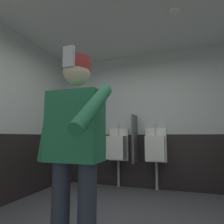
% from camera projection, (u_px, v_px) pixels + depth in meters
% --- Properties ---
extents(wall_back, '(4.37, 0.12, 2.70)m').
position_uv_depth(wall_back, '(147.00, 119.00, 3.91)').
color(wall_back, silver).
rests_on(wall_back, ground_plane).
extents(wainscot_band_back, '(3.77, 0.03, 1.03)m').
position_uv_depth(wainscot_band_back, '(148.00, 161.00, 3.73)').
color(wainscot_band_back, black).
rests_on(wainscot_band_back, ground_plane).
extents(downlight_far, '(0.14, 0.14, 0.03)m').
position_uv_depth(downlight_far, '(174.00, 12.00, 2.62)').
color(downlight_far, white).
extents(urinal_left, '(0.40, 0.34, 1.24)m').
position_uv_depth(urinal_left, '(117.00, 147.00, 3.81)').
color(urinal_left, white).
rests_on(urinal_left, ground_plane).
extents(urinal_middle, '(0.40, 0.34, 1.24)m').
position_uv_depth(urinal_middle, '(155.00, 148.00, 3.58)').
color(urinal_middle, white).
rests_on(urinal_middle, ground_plane).
extents(privacy_divider_panel, '(0.04, 0.40, 0.90)m').
position_uv_depth(privacy_divider_panel, '(135.00, 139.00, 3.65)').
color(privacy_divider_panel, '#4C4C51').
extents(person, '(0.63, 0.60, 1.62)m').
position_uv_depth(person, '(74.00, 142.00, 1.46)').
color(person, '#2D3342').
rests_on(person, ground_plane).
extents(cell_phone, '(0.06, 0.03, 0.11)m').
position_uv_depth(cell_phone, '(69.00, 57.00, 0.97)').
color(cell_phone, silver).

